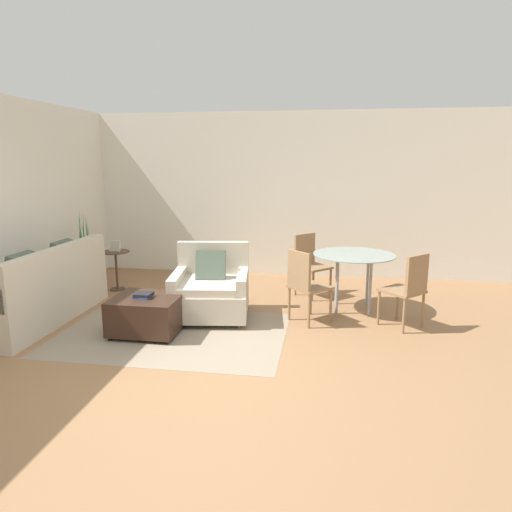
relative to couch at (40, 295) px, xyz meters
name	(u,v)px	position (x,y,z in m)	size (l,w,h in m)	color
ground_plane	(201,370)	(2.32, -1.02, -0.32)	(20.00, 20.00, 0.00)	#936B47
wall_back	(260,195)	(2.32, 2.84, 1.05)	(12.00, 0.06, 2.75)	white
wall_left	(17,205)	(-0.53, 0.48, 1.05)	(0.06, 12.00, 2.75)	white
area_rug	(173,333)	(1.76, -0.18, -0.32)	(2.58, 1.81, 0.01)	gray
couch	(40,295)	(0.00, 0.00, 0.00)	(0.82, 2.06, 0.94)	beige
armchair	(211,290)	(2.04, 0.49, 0.02)	(1.05, 1.05, 0.90)	beige
ottoman	(147,313)	(1.46, -0.19, -0.09)	(0.75, 0.68, 0.43)	#382319
book_stack	(143,295)	(1.44, -0.21, 0.13)	(0.21, 0.19, 0.05)	#2D478C
tv_remote_primary	(150,294)	(1.46, -0.08, 0.11)	(0.08, 0.14, 0.01)	#B7B7BC
potted_plant	(87,269)	(-0.20, 1.48, -0.03)	(0.35, 0.35, 1.22)	brown
side_table	(116,263)	(0.31, 1.44, 0.10)	(0.42, 0.42, 0.60)	#4C3828
picture_frame	(115,246)	(0.31, 1.44, 0.36)	(0.17, 0.07, 0.17)	silver
dining_table	(354,261)	(3.83, 1.03, 0.34)	(1.06, 1.06, 0.76)	#8C9E99
dining_chair_near_left	(305,282)	(3.23, 0.43, 0.19)	(0.59, 0.59, 0.90)	#93704C
dining_chair_near_right	(409,286)	(4.43, 0.43, 0.19)	(0.59, 0.59, 0.90)	#93704C
dining_chair_far_left	(309,260)	(3.23, 1.64, 0.19)	(0.59, 0.59, 0.90)	#93704C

